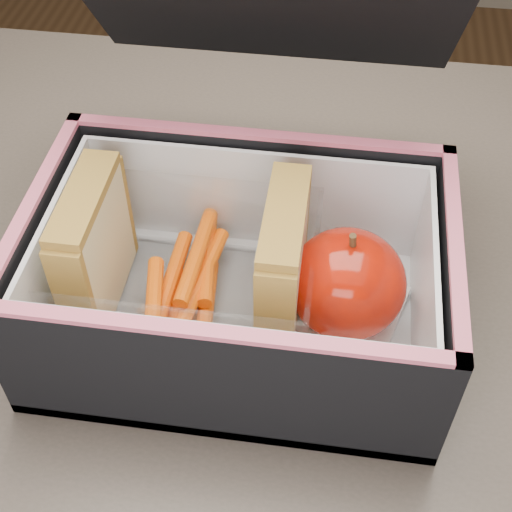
{
  "coord_description": "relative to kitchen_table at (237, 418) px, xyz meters",
  "views": [
    {
      "loc": [
        0.06,
        -0.29,
        1.16
      ],
      "look_at": [
        0.01,
        0.03,
        0.81
      ],
      "focal_mm": 50.0,
      "sensor_mm": 36.0,
      "label": 1
    }
  ],
  "objects": [
    {
      "name": "kitchen_table",
      "position": [
        0.0,
        0.0,
        0.0
      ],
      "size": [
        1.2,
        0.8,
        0.75
      ],
      "color": "brown",
      "rests_on": "ground"
    },
    {
      "name": "lunch_bag",
      "position": [
        0.0,
        0.03,
        0.15
      ],
      "size": [
        0.27,
        0.29,
        0.24
      ],
      "color": "black",
      "rests_on": "kitchen_table"
    },
    {
      "name": "plastic_tub",
      "position": [
        -0.03,
        0.03,
        0.14
      ],
      "size": [
        0.17,
        0.12,
        0.07
      ],
      "primitive_type": null,
      "color": "white",
      "rests_on": "lunch_bag"
    },
    {
      "name": "sandwich_left",
      "position": [
        -0.1,
        0.03,
        0.15
      ],
      "size": [
        0.02,
        0.09,
        0.1
      ],
      "color": "beige",
      "rests_on": "plastic_tub"
    },
    {
      "name": "sandwich_right",
      "position": [
        0.03,
        0.03,
        0.16
      ],
      "size": [
        0.03,
        0.09,
        0.1
      ],
      "color": "beige",
      "rests_on": "plastic_tub"
    },
    {
      "name": "carrot_sticks",
      "position": [
        -0.04,
        0.03,
        0.12
      ],
      "size": [
        0.05,
        0.15,
        0.03
      ],
      "color": "orange",
      "rests_on": "plastic_tub"
    },
    {
      "name": "paper_napkin",
      "position": [
        0.07,
        0.03,
        0.11
      ],
      "size": [
        0.1,
        0.1,
        0.01
      ],
      "primitive_type": "cube",
      "rotation": [
        0.0,
        0.0,
        -0.28
      ],
      "color": "white",
      "rests_on": "lunch_bag"
    },
    {
      "name": "red_apple",
      "position": [
        0.07,
        0.02,
        0.15
      ],
      "size": [
        0.1,
        0.1,
        0.08
      ],
      "rotation": [
        0.0,
        0.0,
        -0.42
      ],
      "color": "maroon",
      "rests_on": "paper_napkin"
    }
  ]
}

